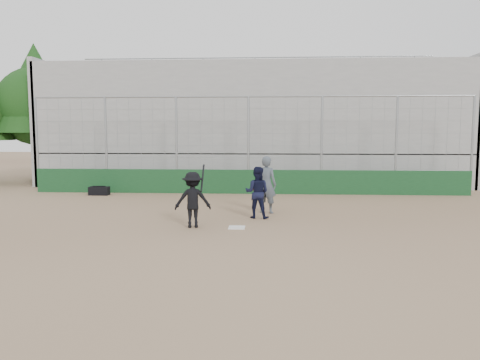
# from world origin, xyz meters

# --- Properties ---
(ground) EXTENTS (90.00, 90.00, 0.00)m
(ground) POSITION_xyz_m (0.00, 0.00, 0.00)
(ground) COLOR brown
(ground) RESTS_ON ground
(home_plate) EXTENTS (0.44, 0.44, 0.02)m
(home_plate) POSITION_xyz_m (0.00, 0.00, 0.01)
(home_plate) COLOR white
(home_plate) RESTS_ON ground
(backstop) EXTENTS (18.10, 0.25, 4.04)m
(backstop) POSITION_xyz_m (0.00, 7.00, 0.96)
(backstop) COLOR #133C1C
(backstop) RESTS_ON ground
(bleachers) EXTENTS (20.25, 6.70, 6.98)m
(bleachers) POSITION_xyz_m (0.00, 11.95, 2.92)
(bleachers) COLOR gray
(bleachers) RESTS_ON ground
(tree_left) EXTENTS (4.48, 4.48, 7.00)m
(tree_left) POSITION_xyz_m (-11.00, 11.00, 4.39)
(tree_left) COLOR #372114
(tree_left) RESTS_ON ground
(batter_at_plate) EXTENTS (1.05, 0.79, 1.69)m
(batter_at_plate) POSITION_xyz_m (-1.19, 0.01, 0.75)
(batter_at_plate) COLOR black
(batter_at_plate) RESTS_ON ground
(catcher_crouched) EXTENTS (0.88, 0.77, 1.06)m
(catcher_crouched) POSITION_xyz_m (0.51, 1.43, 0.53)
(catcher_crouched) COLOR black
(catcher_crouched) RESTS_ON ground
(umpire) EXTENTS (0.78, 0.65, 1.63)m
(umpire) POSITION_xyz_m (0.78, 2.38, 0.82)
(umpire) COLOR #48525C
(umpire) RESTS_ON ground
(equipment_bag) EXTENTS (0.81, 0.35, 0.38)m
(equipment_bag) POSITION_xyz_m (-6.04, 6.12, 0.17)
(equipment_bag) COLOR black
(equipment_bag) RESTS_ON ground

